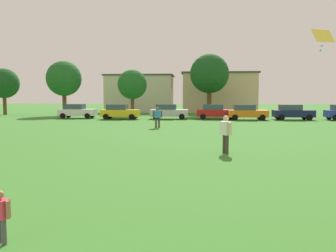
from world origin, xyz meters
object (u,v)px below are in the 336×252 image
(child_kite_flyer, at_px, (0,212))
(parked_car_navy_5, at_px, (292,112))
(parked_car_yellow_1, at_px, (120,112))
(tree_right, at_px, (132,85))
(adult_bystander, at_px, (226,131))
(tree_far_right, at_px, (209,74))
(bystander_near_trees, at_px, (157,116))
(kite, at_px, (323,37))
(parked_car_white_0, at_px, (77,111))
(parked_car_red_3, at_px, (215,112))
(tree_far_left, at_px, (4,84))
(parked_car_silver_2, at_px, (169,111))
(tree_left, at_px, (64,79))
(parked_car_orange_4, at_px, (247,112))

(child_kite_flyer, distance_m, parked_car_navy_5, 35.98)
(parked_car_yellow_1, bearing_deg, parked_car_navy_5, 1.20)
(child_kite_flyer, relative_size, tree_right, 0.16)
(adult_bystander, distance_m, tree_far_right, 32.41)
(bystander_near_trees, xyz_separation_m, parked_car_navy_5, (13.81, 10.57, -0.15))
(adult_bystander, relative_size, kite, 1.54)
(bystander_near_trees, bearing_deg, parked_car_yellow_1, 105.81)
(parked_car_white_0, bearing_deg, kite, -47.84)
(kite, height_order, tree_right, tree_right)
(parked_car_white_0, distance_m, parked_car_navy_5, 24.71)
(parked_car_white_0, relative_size, parked_car_navy_5, 1.00)
(bystander_near_trees, relative_size, tree_far_right, 0.20)
(kite, bearing_deg, parked_car_red_3, 100.05)
(parked_car_navy_5, bearing_deg, tree_right, 160.40)
(parked_car_red_3, height_order, tree_far_left, tree_far_left)
(parked_car_silver_2, height_order, tree_right, tree_right)
(adult_bystander, bearing_deg, kite, -95.83)
(tree_far_left, relative_size, tree_left, 0.88)
(adult_bystander, relative_size, parked_car_yellow_1, 0.41)
(kite, relative_size, parked_car_white_0, 0.26)
(parked_car_navy_5, distance_m, tree_far_left, 38.09)
(bystander_near_trees, distance_m, parked_car_yellow_1, 11.54)
(parked_car_red_3, distance_m, tree_right, 12.78)
(bystander_near_trees, bearing_deg, tree_left, 118.13)
(adult_bystander, distance_m, parked_car_white_0, 28.27)
(parked_car_silver_2, relative_size, tree_far_left, 0.67)
(kite, bearing_deg, parked_car_navy_5, 77.93)
(parked_car_red_3, bearing_deg, parked_car_navy_5, -3.79)
(parked_car_white_0, bearing_deg, tree_right, 47.00)
(parked_car_orange_4, relative_size, tree_far_right, 0.51)
(parked_car_yellow_1, bearing_deg, bystander_near_trees, -61.82)
(bystander_near_trees, height_order, kite, kite)
(child_kite_flyer, xyz_separation_m, kite, (9.57, 11.70, 4.89))
(parked_car_red_3, height_order, tree_left, tree_left)
(parked_car_silver_2, bearing_deg, adult_bystander, -79.11)
(parked_car_orange_4, xyz_separation_m, tree_left, (-23.32, 6.88, 4.08))
(parked_car_red_3, bearing_deg, tree_far_left, 167.00)
(kite, distance_m, parked_car_white_0, 30.32)
(bystander_near_trees, height_order, parked_car_yellow_1, bystander_near_trees)
(parked_car_orange_4, bearing_deg, tree_left, 163.57)
(parked_car_navy_5, relative_size, tree_far_left, 0.67)
(parked_car_white_0, relative_size, tree_far_left, 0.67)
(child_kite_flyer, distance_m, bystander_near_trees, 22.52)
(tree_left, xyz_separation_m, tree_right, (9.24, 0.35, -0.79))
(parked_car_navy_5, xyz_separation_m, tree_right, (-19.12, 6.81, 3.28))
(child_kite_flyer, distance_m, parked_car_yellow_1, 33.08)
(parked_car_red_3, relative_size, tree_far_left, 0.67)
(tree_left, bearing_deg, adult_bystander, -56.94)
(parked_car_navy_5, xyz_separation_m, tree_far_left, (-37.24, 7.20, 3.49))
(parked_car_white_0, bearing_deg, adult_bystander, -56.96)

